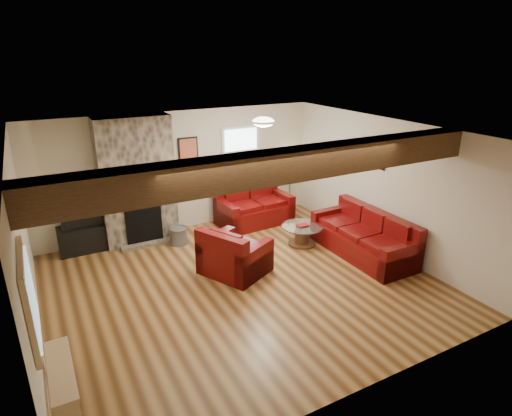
{
  "coord_description": "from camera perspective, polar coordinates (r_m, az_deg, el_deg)",
  "views": [
    {
      "loc": [
        -2.73,
        -5.56,
        3.65
      ],
      "look_at": [
        0.49,
        0.4,
        1.12
      ],
      "focal_mm": 30.0,
      "sensor_mm": 36.0,
      "label": 1
    }
  ],
  "objects": [
    {
      "name": "oak_beam",
      "position": [
        5.28,
        3.87,
        5.71
      ],
      "size": [
        6.0,
        0.36,
        0.38
      ],
      "primitive_type": "cube",
      "color": "#331C0F",
      "rests_on": "room"
    },
    {
      "name": "loveseat",
      "position": [
        9.41,
        -0.21,
        0.4
      ],
      "size": [
        1.64,
        1.0,
        0.84
      ],
      "primitive_type": null,
      "rotation": [
        0.0,
        0.0,
        0.06
      ],
      "color": "#440408",
      "rests_on": "floor"
    },
    {
      "name": "chimney_breast",
      "position": [
        8.59,
        -15.57,
        3.27
      ],
      "size": [
        1.4,
        0.67,
        2.5
      ],
      "color": "#36312A",
      "rests_on": "floor"
    },
    {
      "name": "hatch_window",
      "position": [
        4.63,
        -27.94,
        -10.58
      ],
      "size": [
        0.08,
        1.0,
        0.9
      ],
      "primitive_type": null,
      "color": "tan",
      "rests_on": "room"
    },
    {
      "name": "armchair_red",
      "position": [
        7.36,
        -2.83,
        -5.64
      ],
      "size": [
        1.25,
        1.31,
        0.83
      ],
      "primitive_type": null,
      "rotation": [
        0.0,
        0.0,
        2.03
      ],
      "color": "#440408",
      "rests_on": "floor"
    },
    {
      "name": "coal_bucket",
      "position": [
        8.64,
        -10.27,
        -3.61
      ],
      "size": [
        0.37,
        0.37,
        0.35
      ],
      "primitive_type": null,
      "color": "slate",
      "rests_on": "floor"
    },
    {
      "name": "coffee_table",
      "position": [
        8.51,
        6.18,
        -3.6
      ],
      "size": [
        0.81,
        0.81,
        0.42
      ],
      "color": "#4D2A18",
      "rests_on": "floor"
    },
    {
      "name": "sofa_three",
      "position": [
        8.22,
        14.04,
        -3.41
      ],
      "size": [
        0.9,
        2.13,
        0.82
      ],
      "primitive_type": null,
      "rotation": [
        0.0,
        0.0,
        -1.58
      ],
      "color": "#440408",
      "rests_on": "floor"
    },
    {
      "name": "ceiling_dome",
      "position": [
        7.51,
        0.98,
        11.19
      ],
      "size": [
        0.4,
        0.4,
        0.18
      ],
      "primitive_type": null,
      "color": "white",
      "rests_on": "room"
    },
    {
      "name": "floor_lamp",
      "position": [
        9.98,
        4.64,
        6.55
      ],
      "size": [
        0.38,
        0.38,
        1.48
      ],
      "color": "#AF8C49",
      "rests_on": "floor"
    },
    {
      "name": "back_window",
      "position": [
        9.46,
        -2.07,
        7.63
      ],
      "size": [
        0.9,
        0.08,
        1.1
      ],
      "primitive_type": null,
      "color": "white",
      "rests_on": "room"
    },
    {
      "name": "television",
      "position": [
        8.63,
        -22.01,
        -0.73
      ],
      "size": [
        0.83,
        0.11,
        0.48
      ],
      "primitive_type": "imported",
      "color": "black",
      "rests_on": "tv_cabinet"
    },
    {
      "name": "artwork_right",
      "position": [
        8.39,
        15.47,
        6.64
      ],
      "size": [
        0.06,
        0.55,
        0.42
      ],
      "primitive_type": null,
      "color": "black",
      "rests_on": "room"
    },
    {
      "name": "tv_cabinet",
      "position": [
        8.8,
        -21.59,
        -3.73
      ],
      "size": [
        1.03,
        0.41,
        0.51
      ],
      "primitive_type": "cube",
      "color": "black",
      "rests_on": "floor"
    },
    {
      "name": "artwork_back",
      "position": [
        8.98,
        -9.02,
        7.67
      ],
      "size": [
        0.42,
        0.06,
        0.52
      ],
      "primitive_type": null,
      "color": "black",
      "rests_on": "room"
    },
    {
      "name": "pine_bench",
      "position": [
        5.49,
        -24.31,
        -20.57
      ],
      "size": [
        0.26,
        1.11,
        0.42
      ],
      "primitive_type": null,
      "color": "tan",
      "rests_on": "floor"
    },
    {
      "name": "room",
      "position": [
        6.65,
        -2.06,
        -0.72
      ],
      "size": [
        8.0,
        8.0,
        8.0
      ],
      "color": "#5A3618",
      "rests_on": "ground"
    }
  ]
}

